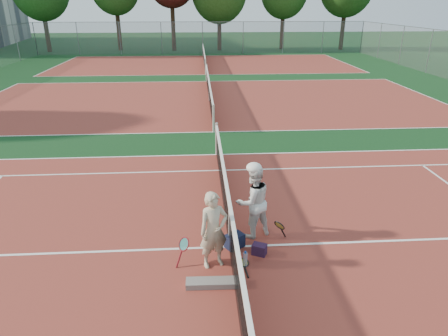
% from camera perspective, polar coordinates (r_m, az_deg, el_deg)
% --- Properties ---
extents(ground, '(130.00, 130.00, 0.00)m').
position_cam_1_polar(ground, '(8.50, 0.80, -11.21)').
color(ground, black).
rests_on(ground, ground).
extents(court_main, '(23.77, 10.97, 0.01)m').
position_cam_1_polar(court_main, '(8.50, 0.80, -11.20)').
color(court_main, maroon).
rests_on(court_main, ground).
extents(court_far_a, '(23.77, 10.97, 0.01)m').
position_cam_1_polar(court_far_a, '(21.09, -2.11, 9.62)').
color(court_far_a, maroon).
rests_on(court_far_a, ground).
extents(court_far_b, '(23.77, 10.97, 0.01)m').
position_cam_1_polar(court_far_b, '(34.37, -2.84, 14.66)').
color(court_far_b, maroon).
rests_on(court_far_b, ground).
extents(net_main, '(0.10, 10.98, 1.02)m').
position_cam_1_polar(net_main, '(8.23, 0.82, -8.26)').
color(net_main, black).
rests_on(net_main, ground).
extents(net_far_a, '(0.10, 10.98, 1.02)m').
position_cam_1_polar(net_far_a, '(20.98, -2.13, 10.97)').
color(net_far_a, black).
rests_on(net_far_a, ground).
extents(net_far_b, '(0.10, 10.98, 1.02)m').
position_cam_1_polar(net_far_b, '(34.31, -2.86, 15.50)').
color(net_far_b, black).
rests_on(net_far_b, ground).
extents(fence_back, '(32.00, 0.06, 3.00)m').
position_cam_1_polar(fence_back, '(41.17, -3.08, 18.06)').
color(fence_back, slate).
rests_on(fence_back, ground).
extents(player_a, '(0.66, 0.55, 1.55)m').
position_cam_1_polar(player_a, '(7.58, -1.49, -8.88)').
color(player_a, '#BDB092').
rests_on(player_a, ground).
extents(player_b, '(0.98, 0.89, 1.64)m').
position_cam_1_polar(player_b, '(8.52, 4.16, -4.79)').
color(player_b, white).
rests_on(player_b, ground).
extents(racket_red, '(0.42, 0.42, 0.54)m').
position_cam_1_polar(racket_red, '(7.95, -5.71, -11.67)').
color(racket_red, maroon).
rests_on(racket_red, ground).
extents(racket_black_held, '(0.44, 0.44, 0.52)m').
position_cam_1_polar(racket_black_held, '(8.61, 7.87, -8.94)').
color(racket_black_held, black).
rests_on(racket_black_held, ground).
extents(racket_spare, '(0.33, 0.62, 0.03)m').
position_cam_1_polar(racket_spare, '(8.04, 2.73, -13.36)').
color(racket_spare, black).
rests_on(racket_spare, ground).
extents(sports_bag_navy, '(0.46, 0.42, 0.30)m').
position_cam_1_polar(sports_bag_navy, '(8.42, 1.53, -10.37)').
color(sports_bag_navy, black).
rests_on(sports_bag_navy, ground).
extents(sports_bag_purple, '(0.34, 0.30, 0.23)m').
position_cam_1_polar(sports_bag_purple, '(8.25, 5.07, -11.51)').
color(sports_bag_purple, black).
rests_on(sports_bag_purple, ground).
extents(net_cover_canvas, '(1.08, 0.27, 0.11)m').
position_cam_1_polar(net_cover_canvas, '(7.48, -1.20, -16.09)').
color(net_cover_canvas, slate).
rests_on(net_cover_canvas, ground).
extents(water_bottle, '(0.09, 0.09, 0.30)m').
position_cam_1_polar(water_bottle, '(7.89, 3.05, -12.95)').
color(water_bottle, '#C9DFFF').
rests_on(water_bottle, ground).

